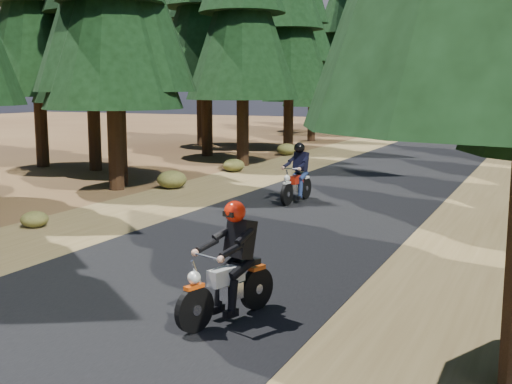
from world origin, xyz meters
TOP-DOWN VIEW (x-y plane):
  - ground at (0.00, 0.00)m, footprint 120.00×120.00m
  - road at (0.00, 5.00)m, footprint 6.00×100.00m
  - shoulder_l at (-4.60, 5.00)m, footprint 3.20×100.00m
  - shoulder_r at (4.60, 5.00)m, footprint 3.20×100.00m
  - understory_shrubs at (0.04, 6.50)m, footprint 14.31×29.66m
  - rider_lead at (1.67, -3.11)m, footprint 1.15×2.03m
  - rider_follow at (-0.96, 6.42)m, footprint 0.73×2.00m

SIDE VIEW (x-z plane):
  - ground at x=0.00m, z-range 0.00..0.00m
  - shoulder_l at x=-4.60m, z-range 0.00..0.01m
  - shoulder_r at x=4.60m, z-range 0.00..0.01m
  - road at x=0.00m, z-range 0.00..0.01m
  - understory_shrubs at x=0.04m, z-range -0.03..0.57m
  - rider_lead at x=1.67m, z-range -0.28..1.45m
  - rider_follow at x=-0.96m, z-range -0.29..1.46m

